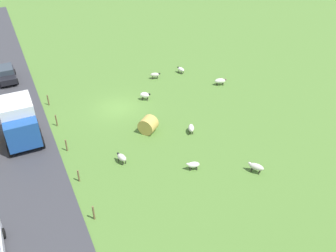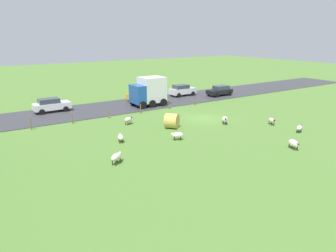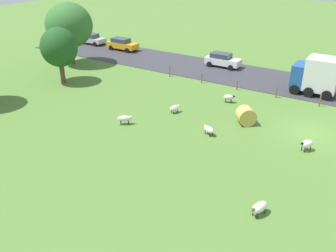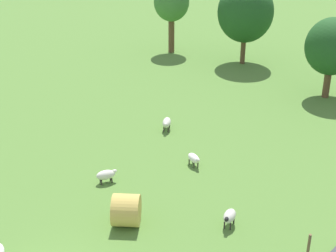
# 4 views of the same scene
# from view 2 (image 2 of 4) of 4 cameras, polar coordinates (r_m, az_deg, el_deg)

# --- Properties ---
(ground_plane) EXTENTS (160.00, 160.00, 0.00)m
(ground_plane) POSITION_cam_2_polar(r_m,az_deg,el_deg) (35.41, 6.36, 1.33)
(ground_plane) COLOR #517A33
(road_strip) EXTENTS (8.00, 80.00, 0.06)m
(road_strip) POSITION_cam_2_polar(r_m,az_deg,el_deg) (43.83, -2.55, 4.31)
(road_strip) COLOR #38383D
(road_strip) RESTS_ON ground_plane
(sheep_0) EXTENTS (1.10, 0.99, 0.84)m
(sheep_0) POSITION_cam_2_polar(r_m,az_deg,el_deg) (33.30, 10.13, 1.22)
(sheep_0) COLOR white
(sheep_0) RESTS_ON ground_plane
(sheep_1) EXTENTS (1.06, 1.22, 0.78)m
(sheep_1) POSITION_cam_2_polar(r_m,az_deg,el_deg) (23.13, -9.23, -5.47)
(sheep_1) COLOR beige
(sheep_1) RESTS_ON ground_plane
(sheep_2) EXTENTS (0.88, 1.14, 0.72)m
(sheep_2) POSITION_cam_2_polar(r_m,az_deg,el_deg) (27.91, 1.68, -1.62)
(sheep_2) COLOR silver
(sheep_2) RESTS_ON ground_plane
(sheep_3) EXTENTS (1.16, 0.78, 0.71)m
(sheep_3) POSITION_cam_2_polar(r_m,az_deg,el_deg) (34.30, 18.06, 0.98)
(sheep_3) COLOR beige
(sheep_3) RESTS_ON ground_plane
(sheep_4) EXTENTS (1.09, 0.73, 0.70)m
(sheep_4) POSITION_cam_2_polar(r_m,az_deg,el_deg) (27.62, -8.49, -1.98)
(sheep_4) COLOR white
(sheep_4) RESTS_ON ground_plane
(sheep_5) EXTENTS (0.70, 1.07, 0.69)m
(sheep_5) POSITION_cam_2_polar(r_m,az_deg,el_deg) (32.51, 22.44, -0.29)
(sheep_5) COLOR white
(sheep_5) RESTS_ON ground_plane
(sheep_6) EXTENTS (1.33, 0.89, 0.76)m
(sheep_6) POSITION_cam_2_polar(r_m,az_deg,el_deg) (27.65, 21.56, -2.89)
(sheep_6) COLOR silver
(sheep_6) RESTS_ON ground_plane
(sheep_7) EXTENTS (0.78, 1.11, 0.79)m
(sheep_7) POSITION_cam_2_polar(r_m,az_deg,el_deg) (32.94, -7.12, 1.15)
(sheep_7) COLOR beige
(sheep_7) RESTS_ON ground_plane
(hay_bale_0) EXTENTS (1.88, 1.92, 1.48)m
(hay_bale_0) POSITION_cam_2_polar(r_m,az_deg,el_deg) (31.42, 0.68, 0.93)
(hay_bale_0) COLOR tan
(hay_bale_0) RESTS_ON ground_plane
(fence_post_0) EXTENTS (0.12, 0.12, 1.11)m
(fence_post_0) POSITION_cam_2_polar(r_m,az_deg,el_deg) (41.90, 4.80, 4.45)
(fence_post_0) COLOR brown
(fence_post_0) RESTS_ON ground_plane
(fence_post_1) EXTENTS (0.12, 0.12, 1.15)m
(fence_post_1) POSITION_cam_2_polar(r_m,az_deg,el_deg) (39.56, 0.19, 3.85)
(fence_post_1) COLOR brown
(fence_post_1) RESTS_ON ground_plane
(fence_post_2) EXTENTS (0.12, 0.12, 1.09)m
(fence_post_2) POSITION_cam_2_polar(r_m,az_deg,el_deg) (37.53, -4.94, 3.07)
(fence_post_2) COLOR brown
(fence_post_2) RESTS_ON ground_plane
(fence_post_3) EXTENTS (0.12, 0.12, 1.02)m
(fence_post_3) POSITION_cam_2_polar(r_m,az_deg,el_deg) (35.84, -10.60, 2.18)
(fence_post_3) COLOR brown
(fence_post_3) RESTS_ON ground_plane
(fence_post_4) EXTENTS (0.12, 0.12, 1.16)m
(fence_post_4) POSITION_cam_2_polar(r_m,az_deg,el_deg) (34.52, -16.75, 1.35)
(fence_post_4) COLOR brown
(fence_post_4) RESTS_ON ground_plane
(fence_post_5) EXTENTS (0.12, 0.12, 1.23)m
(fence_post_5) POSITION_cam_2_polar(r_m,az_deg,el_deg) (33.64, -23.31, 0.39)
(fence_post_5) COLOR brown
(fence_post_5) RESTS_ON ground_plane
(truck_0) EXTENTS (2.87, 4.21, 3.65)m
(truck_0) POSITION_cam_2_polar(r_m,az_deg,el_deg) (41.20, -3.45, 6.26)
(truck_0) COLOR #1E4C99
(truck_0) RESTS_ON road_strip
(car_0) EXTENTS (1.93, 3.94, 1.50)m
(car_0) POSITION_cam_2_polar(r_m,az_deg,el_deg) (48.82, 9.27, 6.29)
(car_0) COLOR black
(car_0) RESTS_ON road_strip
(car_1) EXTENTS (1.96, 4.22, 1.63)m
(car_1) POSITION_cam_2_polar(r_m,az_deg,el_deg) (40.36, -20.17, 3.58)
(car_1) COLOR silver
(car_1) RESTS_ON road_strip
(car_3) EXTENTS (1.95, 4.08, 1.60)m
(car_3) POSITION_cam_2_polar(r_m,az_deg,el_deg) (44.63, -4.77, 5.60)
(car_3) COLOR orange
(car_3) RESTS_ON road_strip
(car_4) EXTENTS (1.94, 4.00, 1.67)m
(car_4) POSITION_cam_2_polar(r_m,az_deg,el_deg) (48.14, 2.55, 6.44)
(car_4) COLOR silver
(car_4) RESTS_ON road_strip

